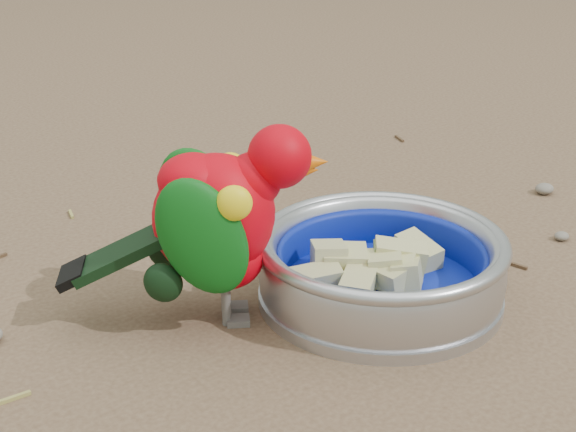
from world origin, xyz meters
TOP-DOWN VIEW (x-y plane):
  - ground at (0.00, 0.00)m, footprint 60.00×60.00m
  - food_bowl at (0.00, 0.09)m, footprint 0.21×0.21m
  - bowl_wall at (0.00, 0.09)m, footprint 0.21×0.21m
  - fruit_wedges at (0.00, 0.09)m, footprint 0.13×0.13m
  - lory_parrot at (-0.13, 0.15)m, footprint 0.22×0.19m
  - ground_debris at (0.00, 0.01)m, footprint 0.90×0.80m

SIDE VIEW (x-z plane):
  - ground at x=0.00m, z-range 0.00..0.00m
  - ground_debris at x=0.00m, z-range 0.00..0.01m
  - food_bowl at x=0.00m, z-range 0.00..0.02m
  - fruit_wedges at x=0.00m, z-range 0.02..0.05m
  - bowl_wall at x=0.00m, z-range 0.02..0.06m
  - lory_parrot at x=-0.13m, z-range 0.00..0.16m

